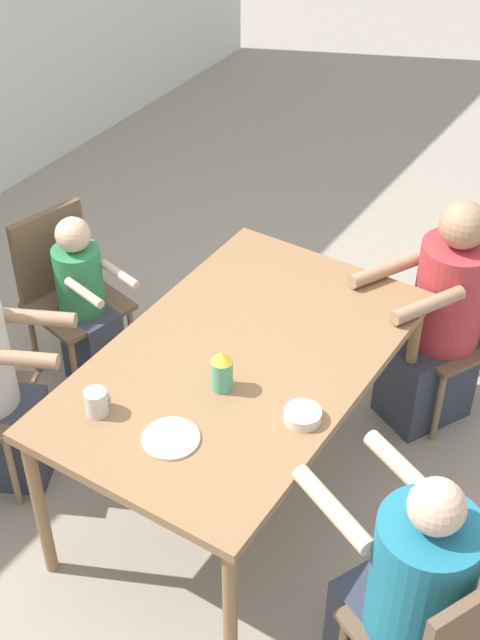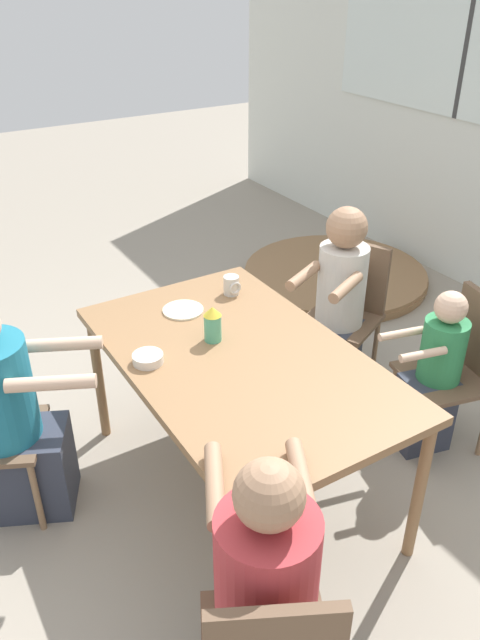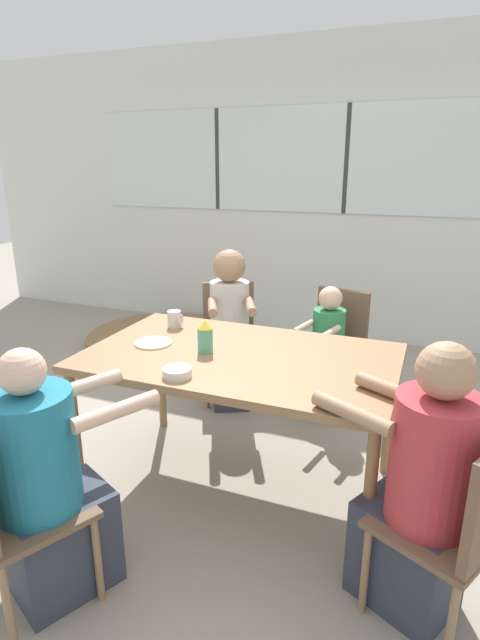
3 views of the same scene
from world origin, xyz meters
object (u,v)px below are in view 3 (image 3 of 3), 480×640
object	(u,v)px
chair_for_man_blue_shirt	(2,504)
coffee_mug	(175,319)
chair_for_toddler	(336,340)
person_man_blue_shirt	(49,490)
bowl_white_shallow	(177,372)
person_toddler	(326,357)
chair_for_woman_green_shirt	(229,330)
person_woman_green_shirt	(230,333)
person_man_teal_shirt	(420,496)
sippy_cup	(205,336)
folded_table_stack	(163,338)
chair_for_man_teal_shirt	(464,520)

from	to	relation	value
chair_for_man_blue_shirt	coffee_mug	world-z (taller)	coffee_mug
chair_for_toddler	person_man_blue_shirt	distance (m)	2.19
chair_for_toddler	bowl_white_shallow	distance (m)	1.60
chair_for_toddler	person_toddler	size ratio (longest dim) A/B	0.93
chair_for_man_blue_shirt	coffee_mug	xyz separation A→B (m)	(-0.00, 1.33, 0.32)
chair_for_woman_green_shirt	bowl_white_shallow	xyz separation A→B (m)	(0.35, -1.43, 0.29)
person_woman_green_shirt	chair_for_toddler	bearing A→B (deg)	172.24
chair_for_woman_green_shirt	person_man_teal_shirt	distance (m)	2.09
person_man_blue_shirt	sippy_cup	bearing A→B (deg)	98.92
person_man_teal_shirt	person_toddler	size ratio (longest dim) A/B	1.23
chair_for_toddler	person_woman_green_shirt	bearing A→B (deg)	31.13
chair_for_woman_green_shirt	folded_table_stack	size ratio (longest dim) A/B	0.57
chair_for_woman_green_shirt	person_toddler	bearing A→B (deg)	149.08
chair_for_man_blue_shirt	person_man_blue_shirt	xyz separation A→B (m)	(0.07, 0.15, -0.02)
chair_for_man_teal_shirt	person_man_blue_shirt	world-z (taller)	person_man_blue_shirt
chair_for_toddler	person_man_blue_shirt	world-z (taller)	person_man_blue_shirt
person_toddler	sippy_cup	world-z (taller)	sippy_cup
chair_for_woman_green_shirt	chair_for_toddler	distance (m)	0.79
chair_for_woman_green_shirt	person_man_teal_shirt	xyz separation A→B (m)	(1.42, -1.53, 0.01)
chair_for_toddler	person_man_teal_shirt	xyz separation A→B (m)	(0.64, -1.62, 0.01)
chair_for_man_blue_shirt	person_woman_green_shirt	bearing A→B (deg)	113.57
person_man_teal_shirt	folded_table_stack	bearing A→B (deg)	73.93
chair_for_toddler	person_man_blue_shirt	xyz separation A→B (m)	(-0.71, -2.07, -0.02)
person_man_blue_shirt	sippy_cup	xyz separation A→B (m)	(0.26, 0.88, 0.38)
chair_for_man_blue_shirt	person_woman_green_shirt	distance (m)	1.99
person_toddler	coffee_mug	size ratio (longest dim) A/B	9.27
person_toddler	chair_for_man_blue_shirt	bearing A→B (deg)	83.43
person_man_teal_shirt	coffee_mug	world-z (taller)	person_man_teal_shirt
bowl_white_shallow	folded_table_stack	distance (m)	2.71
chair_for_toddler	person_man_teal_shirt	bearing A→B (deg)	124.69
person_woman_green_shirt	bowl_white_shallow	bearing A→B (deg)	76.76
chair_for_woman_green_shirt	coffee_mug	size ratio (longest dim) A/B	8.61
person_man_blue_shirt	folded_table_stack	distance (m)	3.00
chair_for_man_blue_shirt	chair_for_toddler	distance (m)	2.35
person_toddler	sippy_cup	size ratio (longest dim) A/B	5.34
person_woman_green_shirt	bowl_white_shallow	distance (m)	1.34
chair_for_man_blue_shirt	chair_for_man_teal_shirt	distance (m)	1.65
chair_for_woman_green_shirt	person_man_blue_shirt	xyz separation A→B (m)	(0.08, -1.98, -0.02)
chair_for_woman_green_shirt	chair_for_man_blue_shirt	size ratio (longest dim) A/B	1.00
person_man_teal_shirt	coffee_mug	bearing A→B (deg)	90.02
chair_for_man_blue_shirt	chair_for_man_teal_shirt	world-z (taller)	same
coffee_mug	chair_for_man_blue_shirt	bearing A→B (deg)	-89.84
folded_table_stack	person_man_blue_shirt	bearing A→B (deg)	-68.04
chair_for_man_teal_shirt	bowl_white_shallow	world-z (taller)	chair_for_man_teal_shirt
chair_for_woman_green_shirt	folded_table_stack	world-z (taller)	chair_for_woman_green_shirt
person_man_blue_shirt	coffee_mug	world-z (taller)	person_man_blue_shirt
chair_for_man_teal_shirt	folded_table_stack	size ratio (longest dim) A/B	0.57
person_man_teal_shirt	sippy_cup	size ratio (longest dim) A/B	6.59
chair_for_woman_green_shirt	person_toddler	size ratio (longest dim) A/B	0.93
chair_for_woman_green_shirt	chair_for_man_teal_shirt	distance (m)	2.24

